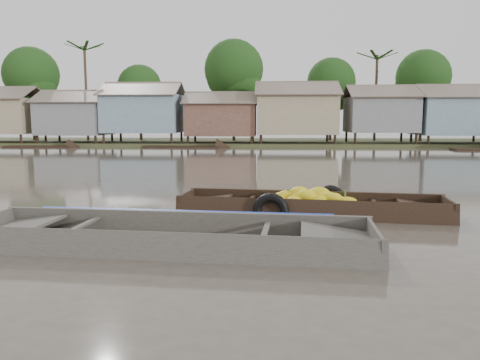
{
  "coord_description": "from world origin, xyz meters",
  "views": [
    {
      "loc": [
        -0.14,
        -10.47,
        2.33
      ],
      "look_at": [
        -0.75,
        1.02,
        0.8
      ],
      "focal_mm": 35.0,
      "sensor_mm": 36.0,
      "label": 1
    }
  ],
  "objects": [
    {
      "name": "distant_boats",
      "position": [
        12.5,
        24.28,
        0.25
      ],
      "size": [
        46.49,
        14.47,
        1.38
      ],
      "color": "black",
      "rests_on": "ground"
    },
    {
      "name": "viewer_boat",
      "position": [
        -1.86,
        -2.18,
        0.06
      ],
      "size": [
        7.59,
        2.53,
        0.6
      ],
      "rotation": [
        0.0,
        0.0,
        -0.08
      ],
      "color": "#3D3733",
      "rests_on": "ground"
    },
    {
      "name": "ground",
      "position": [
        0.0,
        0.0,
        0.0
      ],
      "size": [
        120.0,
        120.0,
        0.0
      ],
      "primitive_type": "plane",
      "color": "#4A4338",
      "rests_on": "ground"
    },
    {
      "name": "banana_boat",
      "position": [
        0.91,
        0.82,
        0.2
      ],
      "size": [
        6.58,
        2.3,
        0.9
      ],
      "rotation": [
        0.0,
        0.0,
        -0.12
      ],
      "color": "black",
      "rests_on": "ground"
    },
    {
      "name": "riverbank",
      "position": [
        3.03,
        31.86,
        3.07
      ],
      "size": [
        120.0,
        12.47,
        10.22
      ],
      "color": "#384723",
      "rests_on": "ground"
    }
  ]
}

